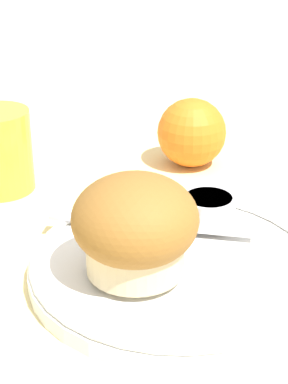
% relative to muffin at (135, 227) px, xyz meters
% --- Properties ---
extents(ground_plane, '(3.00, 3.00, 0.00)m').
position_rel_muffin_xyz_m(ground_plane, '(0.05, 0.03, -0.06)').
color(ground_plane, beige).
extents(plate, '(0.25, 0.25, 0.02)m').
position_rel_muffin_xyz_m(plate, '(0.04, 0.01, -0.05)').
color(plate, white).
rests_on(plate, ground_plane).
extents(muffin, '(0.10, 0.10, 0.08)m').
position_rel_muffin_xyz_m(muffin, '(0.00, 0.00, 0.00)').
color(muffin, beige).
rests_on(muffin, plate).
extents(cream_ramekin, '(0.05, 0.05, 0.02)m').
position_rel_muffin_xyz_m(cream_ramekin, '(0.09, 0.07, -0.03)').
color(cream_ramekin, silver).
rests_on(cream_ramekin, plate).
extents(berry_pair, '(0.03, 0.02, 0.02)m').
position_rel_muffin_xyz_m(berry_pair, '(0.03, 0.08, -0.03)').
color(berry_pair, '#B7192D').
rests_on(berry_pair, plate).
extents(butter_knife, '(0.18, 0.09, 0.00)m').
position_rel_muffin_xyz_m(butter_knife, '(0.03, 0.07, -0.04)').
color(butter_knife, silver).
rests_on(butter_knife, plate).
extents(orange_fruit, '(0.08, 0.08, 0.08)m').
position_rel_muffin_xyz_m(orange_fruit, '(0.12, 0.24, -0.02)').
color(orange_fruit, orange).
rests_on(orange_fruit, ground_plane).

